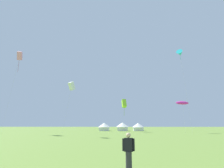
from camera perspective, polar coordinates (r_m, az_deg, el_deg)
kite_magenta_parafoil at (r=54.30m, az=21.24°, el=-5.56°), size 4.11×3.49×8.72m
kite_lime_box at (r=57.57m, az=3.82°, el=-6.13°), size 3.26×2.64×10.06m
kite_white_box at (r=37.13m, az=-12.60°, el=-0.65°), size 1.53×2.80×10.58m
kite_pink_box at (r=57.13m, az=-27.07°, el=7.88°), size 2.02×3.13×22.16m
kite_cyan_delta at (r=50.66m, az=20.62°, el=9.04°), size 2.41×3.36×21.22m
person_spectator at (r=8.81m, az=5.27°, el=-20.77°), size 0.57×0.34×1.73m
festival_tent_left at (r=66.29m, az=-2.48°, el=-13.19°), size 4.29×4.29×2.79m
festival_tent_right at (r=66.03m, az=3.30°, el=-13.11°), size 4.53×4.53×2.94m
festival_tent_center at (r=66.31m, az=8.23°, el=-13.10°), size 4.22×4.22×2.74m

